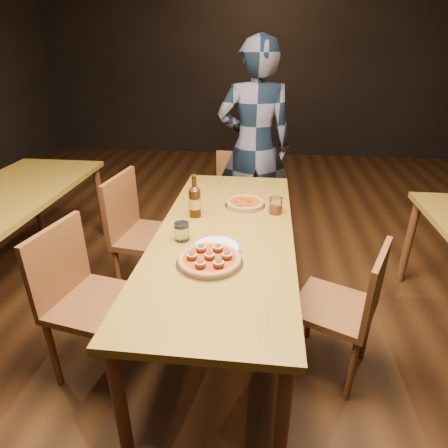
# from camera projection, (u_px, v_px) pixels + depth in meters

# --- Properties ---
(ground) EXTENTS (9.00, 9.00, 0.00)m
(ground) POSITION_uv_depth(u_px,v_px,m) (225.00, 329.00, 2.55)
(ground) COLOR black
(room_shell) EXTENTS (9.00, 9.00, 9.00)m
(room_shell) POSITION_uv_depth(u_px,v_px,m) (225.00, 19.00, 1.74)
(room_shell) COLOR black
(room_shell) RESTS_ON ground
(table_main) EXTENTS (0.80, 2.00, 0.75)m
(table_main) POSITION_uv_depth(u_px,v_px,m) (225.00, 241.00, 2.26)
(table_main) COLOR brown
(table_main) RESTS_ON ground
(chair_main_nw) EXTENTS (0.52, 0.52, 0.95)m
(chair_main_nw) POSITION_uv_depth(u_px,v_px,m) (97.00, 303.00, 2.05)
(chair_main_nw) COLOR brown
(chair_main_nw) RESTS_ON ground
(chair_main_sw) EXTENTS (0.51, 0.51, 0.98)m
(chair_main_sw) POSITION_uv_depth(u_px,v_px,m) (151.00, 236.00, 2.72)
(chair_main_sw) COLOR brown
(chair_main_sw) RESTS_ON ground
(chair_main_e) EXTENTS (0.54, 0.54, 0.88)m
(chair_main_e) POSITION_uv_depth(u_px,v_px,m) (334.00, 306.00, 2.08)
(chair_main_e) COLOR brown
(chair_main_e) RESTS_ON ground
(chair_end) EXTENTS (0.45, 0.45, 0.91)m
(chair_end) POSITION_uv_depth(u_px,v_px,m) (236.00, 202.00, 3.38)
(chair_end) COLOR brown
(chair_end) RESTS_ON ground
(pizza_meatball) EXTENTS (0.34, 0.34, 0.06)m
(pizza_meatball) POSITION_uv_depth(u_px,v_px,m) (210.00, 259.00, 1.89)
(pizza_meatball) COLOR #B7B7BF
(pizza_meatball) RESTS_ON table_main
(pizza_margherita) EXTENTS (0.28, 0.28, 0.04)m
(pizza_margherita) POSITION_uv_depth(u_px,v_px,m) (245.00, 203.00, 2.56)
(pizza_margherita) COLOR #B7B7BF
(pizza_margherita) RESTS_ON table_main
(plate_stack) EXTENTS (0.26, 0.26, 0.03)m
(plate_stack) POSITION_uv_depth(u_px,v_px,m) (216.00, 249.00, 2.01)
(plate_stack) COLOR white
(plate_stack) RESTS_ON table_main
(beer_bottle) EXTENTS (0.08, 0.08, 0.27)m
(beer_bottle) POSITION_uv_depth(u_px,v_px,m) (195.00, 202.00, 2.37)
(beer_bottle) COLOR black
(beer_bottle) RESTS_ON table_main
(water_glass) EXTENTS (0.08, 0.08, 0.11)m
(water_glass) POSITION_uv_depth(u_px,v_px,m) (182.00, 232.00, 2.10)
(water_glass) COLOR white
(water_glass) RESTS_ON table_main
(amber_glass) EXTENTS (0.09, 0.09, 0.11)m
(amber_glass) POSITION_uv_depth(u_px,v_px,m) (276.00, 206.00, 2.43)
(amber_glass) COLOR #943D10
(amber_glass) RESTS_ON table_main
(diner) EXTENTS (0.71, 0.51, 1.83)m
(diner) POSITION_uv_depth(u_px,v_px,m) (254.00, 147.00, 3.35)
(diner) COLOR black
(diner) RESTS_ON ground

